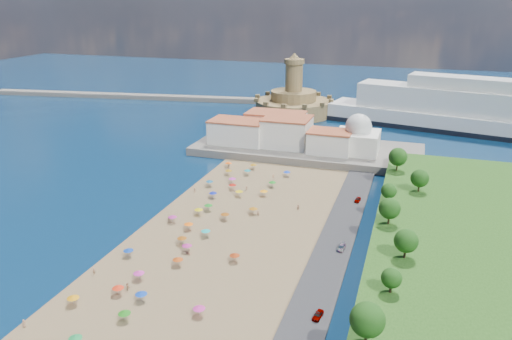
% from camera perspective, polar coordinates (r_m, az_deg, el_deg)
% --- Properties ---
extents(ground, '(700.00, 700.00, 0.00)m').
position_cam_1_polar(ground, '(139.82, -4.77, -6.14)').
color(ground, '#071938').
rests_on(ground, ground).
extents(terrace, '(90.00, 36.00, 3.00)m').
position_cam_1_polar(terrace, '(201.89, 5.85, 2.34)').
color(terrace, '#59544C').
rests_on(terrace, ground).
extents(jetty, '(18.00, 70.00, 2.40)m').
position_cam_1_polar(jetty, '(239.80, 2.52, 5.06)').
color(jetty, '#59544C').
rests_on(jetty, ground).
extents(breakwater, '(199.03, 34.77, 2.60)m').
position_cam_1_polar(breakwater, '(318.51, -12.59, 8.17)').
color(breakwater, '#59544C').
rests_on(breakwater, ground).
extents(waterfront_buildings, '(57.00, 29.00, 11.00)m').
position_cam_1_polar(waterfront_buildings, '(203.76, 2.36, 4.45)').
color(waterfront_buildings, silver).
rests_on(waterfront_buildings, terrace).
extents(domed_building, '(16.00, 16.00, 15.00)m').
position_cam_1_polar(domed_building, '(194.92, 11.56, 3.72)').
color(domed_building, silver).
rests_on(domed_building, terrace).
extents(fortress, '(40.00, 40.00, 32.40)m').
position_cam_1_polar(fortress, '(266.92, 4.29, 7.69)').
color(fortress, olive).
rests_on(fortress, ground).
extents(cruise_ship, '(143.13, 50.19, 30.99)m').
position_cam_1_polar(cruise_ship, '(250.67, 24.31, 5.87)').
color(cruise_ship, black).
rests_on(cruise_ship, ground).
extents(beach_parasols, '(30.35, 113.49, 2.20)m').
position_cam_1_polar(beach_parasols, '(132.78, -6.86, -6.63)').
color(beach_parasols, gray).
rests_on(beach_parasols, beach).
extents(beachgoers, '(37.62, 100.67, 1.89)m').
position_cam_1_polar(beachgoers, '(141.17, -5.02, -5.40)').
color(beachgoers, tan).
rests_on(beachgoers, beach).
extents(parked_cars, '(2.09, 65.03, 1.25)m').
position_cam_1_polar(parked_cars, '(127.20, 9.81, -8.43)').
color(parked_cars, gray).
rests_on(parked_cars, promenade).
extents(hillside_trees, '(13.33, 110.15, 7.64)m').
position_cam_1_polar(hillside_trees, '(123.88, 15.51, -5.14)').
color(hillside_trees, '#382314').
rests_on(hillside_trees, hillside).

